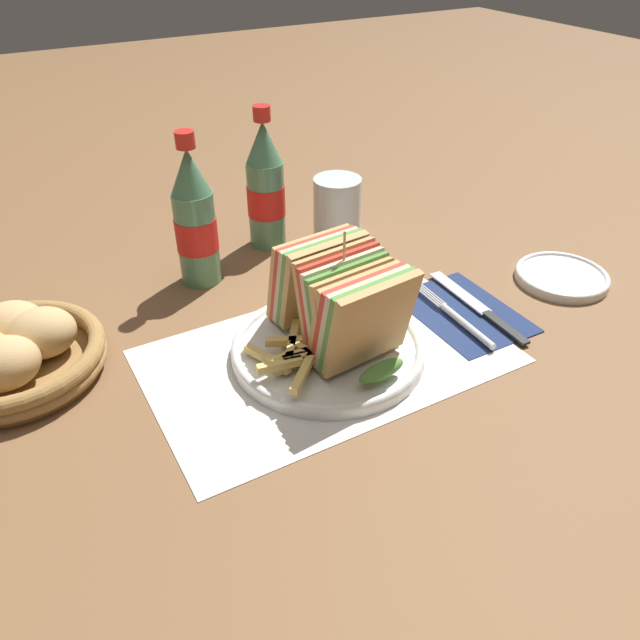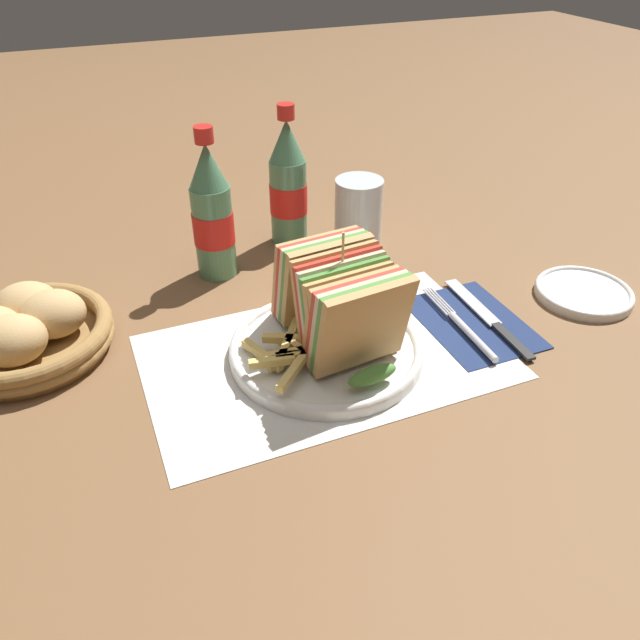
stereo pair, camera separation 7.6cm
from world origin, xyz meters
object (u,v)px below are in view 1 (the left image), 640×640
coke_bottle_far (266,188)px  glass_near (337,217)px  coke_bottle_near (195,221)px  side_saucer (562,276)px  club_sandwich (342,301)px  plate_main (328,348)px  bread_basket (12,354)px  fork (459,319)px  knife (477,306)px

coke_bottle_far → glass_near: bearing=-30.3°
coke_bottle_near → side_saucer: bearing=-29.7°
glass_near → side_saucer: glass_near is taller
coke_bottle_far → club_sandwich: bearing=-98.4°
plate_main → glass_near: 0.30m
coke_bottle_near → bread_basket: coke_bottle_near is taller
bread_basket → side_saucer: bearing=-12.8°
coke_bottle_near → fork: bearing=-47.2°
plate_main → fork: 0.18m
plate_main → fork: size_ratio=1.37×
club_sandwich → coke_bottle_near: 0.26m
fork → coke_bottle_far: (-0.12, 0.33, 0.09)m
plate_main → bread_basket: size_ratio=1.13×
knife → bread_basket: 0.59m
club_sandwich → side_saucer: size_ratio=1.54×
knife → coke_bottle_near: 0.40m
bread_basket → fork: bearing=-18.9°
plate_main → coke_bottle_far: coke_bottle_far is taller
fork → coke_bottle_near: 0.38m
knife → side_saucer: (0.16, -0.00, 0.00)m
fork → glass_near: bearing=97.3°
plate_main → knife: (0.23, -0.01, -0.00)m
plate_main → coke_bottle_near: coke_bottle_near is taller
fork → knife: fork is taller
plate_main → side_saucer: (0.39, -0.01, -0.00)m
fork → coke_bottle_near: coke_bottle_near is taller
knife → bread_basket: size_ratio=0.95×
coke_bottle_far → glass_near: 0.12m
coke_bottle_near → side_saucer: 0.53m
plate_main → side_saucer: 0.39m
glass_near → coke_bottle_near: bearing=180.0°
knife → glass_near: 0.27m
club_sandwich → knife: club_sandwich is taller
knife → bread_basket: bearing=166.2°
plate_main → club_sandwich: 0.07m
glass_near → bread_basket: glass_near is taller
fork → knife: bearing=20.1°
glass_near → knife: bearing=-75.2°
club_sandwich → glass_near: 0.28m
club_sandwich → bread_basket: 0.39m
plate_main → club_sandwich: (0.02, -0.00, 0.06)m
plate_main → fork: (0.18, -0.03, -0.00)m
coke_bottle_near → bread_basket: (-0.27, -0.10, -0.07)m
coke_bottle_near → glass_near: coke_bottle_near is taller
bread_basket → coke_bottle_near: bearing=19.8°
side_saucer → knife: bearing=179.4°
coke_bottle_far → coke_bottle_near: bearing=-157.5°
club_sandwich → knife: 0.22m
plate_main → glass_near: bearing=57.3°
bread_basket → side_saucer: 0.74m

